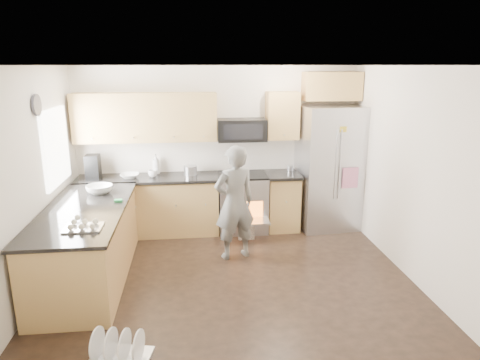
{
  "coord_description": "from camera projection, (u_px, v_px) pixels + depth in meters",
  "views": [
    {
      "loc": [
        -0.42,
        -4.83,
        2.6
      ],
      "look_at": [
        0.18,
        0.5,
        1.16
      ],
      "focal_mm": 32.0,
      "sensor_mm": 36.0,
      "label": 1
    }
  ],
  "objects": [
    {
      "name": "ground",
      "position": [
        230.0,
        280.0,
        5.35
      ],
      "size": [
        4.5,
        4.5,
        0.0
      ],
      "primitive_type": "plane",
      "color": "black",
      "rests_on": "ground"
    },
    {
      "name": "room_shell",
      "position": [
        226.0,
        148.0,
        4.93
      ],
      "size": [
        4.54,
        4.04,
        2.62
      ],
      "color": "white",
      "rests_on": "ground"
    },
    {
      "name": "back_cabinet_run",
      "position": [
        183.0,
        173.0,
        6.71
      ],
      "size": [
        4.45,
        0.64,
        2.5
      ],
      "color": "#B68349",
      "rests_on": "ground"
    },
    {
      "name": "peninsula",
      "position": [
        88.0,
        244.0,
        5.28
      ],
      "size": [
        0.96,
        2.36,
        1.03
      ],
      "color": "#B68349",
      "rests_on": "ground"
    },
    {
      "name": "stove_range",
      "position": [
        242.0,
        189.0,
        6.84
      ],
      "size": [
        0.76,
        0.97,
        1.79
      ],
      "color": "#B7B7BC",
      "rests_on": "ground"
    },
    {
      "name": "refrigerator",
      "position": [
        329.0,
        168.0,
        6.92
      ],
      "size": [
        1.04,
        0.84,
        1.99
      ],
      "rotation": [
        0.0,
        0.0,
        0.09
      ],
      "color": "#B7B7BC",
      "rests_on": "ground"
    },
    {
      "name": "person",
      "position": [
        235.0,
        203.0,
        5.8
      ],
      "size": [
        0.67,
        0.54,
        1.59
      ],
      "primitive_type": "imported",
      "rotation": [
        0.0,
        0.0,
        3.45
      ],
      "color": "slate",
      "rests_on": "ground"
    },
    {
      "name": "dish_rack",
      "position": [
        118.0,
        354.0,
        3.85
      ],
      "size": [
        0.62,
        0.54,
        0.33
      ],
      "rotation": [
        0.0,
        0.0,
        -0.23
      ],
      "color": "#B7B7BC",
      "rests_on": "ground"
    }
  ]
}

